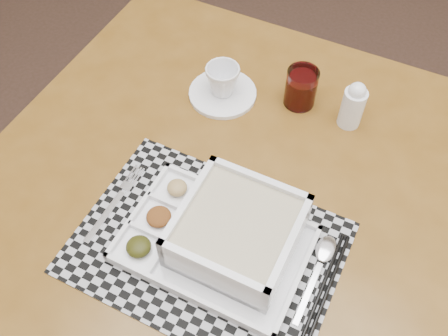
{
  "coord_description": "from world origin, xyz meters",
  "views": [
    {
      "loc": [
        -0.1,
        -0.64,
        1.55
      ],
      "look_at": [
        -0.32,
        -0.17,
        0.84
      ],
      "focal_mm": 40.0,
      "sensor_mm": 36.0,
      "label": 1
    }
  ],
  "objects": [
    {
      "name": "placemat",
      "position": [
        -0.3,
        -0.29,
        0.75
      ],
      "size": [
        0.47,
        0.34,
        0.0
      ],
      "primitive_type": "cube",
      "rotation": [
        0.0,
        0.0,
        -0.02
      ],
      "color": "#9C9CA3",
      "rests_on": "dining_table"
    },
    {
      "name": "serving_tray",
      "position": [
        -0.27,
        -0.26,
        0.79
      ],
      "size": [
        0.32,
        0.23,
        0.09
      ],
      "color": "white",
      "rests_on": "placemat"
    },
    {
      "name": "creamer_bottle",
      "position": [
        -0.16,
        0.11,
        0.8
      ],
      "size": [
        0.05,
        0.05,
        0.11
      ],
      "color": "white",
      "rests_on": "dining_table"
    },
    {
      "name": "fork",
      "position": [
        -0.5,
        -0.27,
        0.76
      ],
      "size": [
        0.02,
        0.19,
        0.0
      ],
      "color": "silver",
      "rests_on": "placemat"
    },
    {
      "name": "spoon",
      "position": [
        -0.11,
        -0.21,
        0.76
      ],
      "size": [
        0.04,
        0.18,
        0.01
      ],
      "color": "silver",
      "rests_on": "placemat"
    },
    {
      "name": "floor",
      "position": [
        0.0,
        0.0,
        0.0
      ],
      "size": [
        5.0,
        5.0,
        0.0
      ],
      "primitive_type": "plane",
      "color": "#2F2117",
      "rests_on": "ground"
    },
    {
      "name": "dining_table",
      "position": [
        -0.31,
        -0.16,
        0.67
      ],
      "size": [
        1.02,
        1.02,
        0.75
      ],
      "color": "#593710",
      "rests_on": "ground"
    },
    {
      "name": "cup",
      "position": [
        -0.44,
        0.07,
        0.8
      ],
      "size": [
        0.1,
        0.1,
        0.07
      ],
      "primitive_type": "imported",
      "rotation": [
        0.0,
        0.0,
        0.38
      ],
      "color": "white",
      "rests_on": "saucer"
    },
    {
      "name": "saucer",
      "position": [
        -0.44,
        0.07,
        0.76
      ],
      "size": [
        0.15,
        0.15,
        0.01
      ],
      "primitive_type": "cylinder",
      "color": "white",
      "rests_on": "dining_table"
    },
    {
      "name": "chopsticks",
      "position": [
        -0.09,
        -0.28,
        0.76
      ],
      "size": [
        0.02,
        0.24,
        0.01
      ],
      "color": "black",
      "rests_on": "placemat"
    },
    {
      "name": "juice_glass",
      "position": [
        -0.28,
        0.12,
        0.79
      ],
      "size": [
        0.07,
        0.07,
        0.09
      ],
      "color": "white",
      "rests_on": "dining_table"
    }
  ]
}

